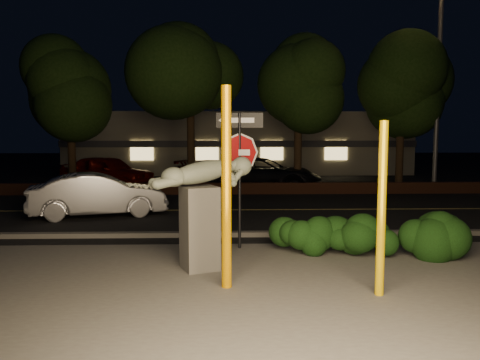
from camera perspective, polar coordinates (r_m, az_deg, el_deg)
name	(u,v)px	position (r m, az deg, el deg)	size (l,w,h in m)	color
ground	(247,198)	(19.11, 0.86, -2.24)	(90.00, 90.00, 0.00)	black
patio	(276,284)	(8.38, 4.46, -12.58)	(14.00, 6.00, 0.02)	#4C4944
road	(251,210)	(16.15, 1.36, -3.69)	(80.00, 8.00, 0.01)	black
lane_marking	(251,210)	(16.14, 1.36, -3.64)	(80.00, 0.12, 0.01)	#B49D48
curb	(260,234)	(12.12, 2.44, -6.58)	(80.00, 0.25, 0.12)	#4C4944
brick_wall	(246,188)	(20.37, 0.69, -1.04)	(40.00, 0.35, 0.50)	#4C2718
parking_lot	(241,181)	(26.05, 0.15, -0.10)	(40.00, 12.00, 0.01)	black
building	(237,142)	(33.91, -0.32, 4.61)	(22.00, 10.20, 4.00)	#706959
tree_far_a	(69,74)	(23.19, -20.12, 12.05)	(4.60, 4.60, 7.43)	black
tree_far_b	(190,59)	(22.43, -6.11, 14.42)	(5.20, 5.20, 8.41)	black
tree_far_c	(299,67)	(22.18, 7.19, 13.49)	(4.80, 4.80, 7.84)	black
tree_far_d	(402,74)	(23.90, 19.18, 12.06)	(4.40, 4.40, 7.42)	black
yellow_pole_left	(226,189)	(7.83, -1.67, -1.07)	(0.17, 0.17, 3.42)	#EE9B00
yellow_pole_right	(382,210)	(7.82, 16.87, -3.49)	(0.14, 0.14, 2.84)	#FFCB04
signpost	(240,153)	(10.52, -0.05, 3.33)	(1.05, 0.12, 3.09)	black
sculpture	(201,201)	(9.00, -4.76, -2.57)	(1.99, 1.21, 2.18)	#4C4944
hedge_center	(297,233)	(10.41, 7.00, -6.48)	(1.72, 0.80, 0.89)	black
hedge_right	(361,233)	(10.45, 14.51, -6.27)	(1.53, 0.82, 1.00)	black
hedge_far_right	(426,230)	(10.86, 21.77, -5.67)	(1.65, 1.03, 1.15)	black
streetlight	(436,58)	(23.42, 22.75, 13.60)	(1.42, 0.83, 10.14)	#4D4D52
silver_sedan	(98,195)	(15.50, -16.87, -1.74)	(1.47, 4.22, 1.39)	#BBBAC0
parked_car_red	(107,172)	(23.37, -15.88, 0.96)	(1.89, 4.69, 1.60)	maroon
parked_car_darkred	(218,173)	(24.08, -2.68, 0.91)	(1.77, 4.36, 1.27)	#440C0D
parked_car_dark	(263,174)	(21.97, 2.87, 0.75)	(2.48, 5.38, 1.50)	black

